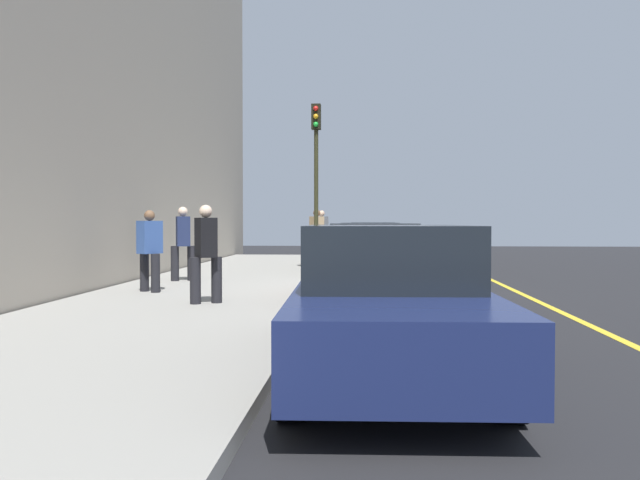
# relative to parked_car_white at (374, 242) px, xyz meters

# --- Properties ---
(ground_plane) EXTENTS (56.00, 56.00, 0.00)m
(ground_plane) POSITION_rel_parked_car_white_xyz_m (11.52, -0.18, -0.76)
(ground_plane) COLOR black
(sidewalk) EXTENTS (28.00, 4.60, 0.15)m
(sidewalk) POSITION_rel_parked_car_white_xyz_m (11.52, -3.48, -0.68)
(sidewalk) COLOR gray
(sidewalk) RESTS_ON ground
(lane_stripe_centre) EXTENTS (28.00, 0.14, 0.01)m
(lane_stripe_centre) POSITION_rel_parked_car_white_xyz_m (11.52, 3.02, -0.75)
(lane_stripe_centre) COLOR gold
(lane_stripe_centre) RESTS_ON ground
(snow_bank_curb) EXTENTS (8.40, 0.56, 0.22)m
(snow_bank_curb) POSITION_rel_parked_car_white_xyz_m (13.61, -0.88, -0.65)
(snow_bank_curb) COLOR white
(snow_bank_curb) RESTS_ON ground
(parked_car_white) EXTENTS (4.36, 2.01, 1.51)m
(parked_car_white) POSITION_rel_parked_car_white_xyz_m (0.00, 0.00, 0.00)
(parked_car_white) COLOR black
(parked_car_white) RESTS_ON ground
(parked_car_silver) EXTENTS (4.63, 1.91, 1.51)m
(parked_car_silver) POSITION_rel_parked_car_white_xyz_m (6.03, -0.18, 0.00)
(parked_car_silver) COLOR black
(parked_car_silver) RESTS_ON ground
(parked_car_maroon) EXTENTS (4.29, 2.01, 1.51)m
(parked_car_maroon) POSITION_rel_parked_car_white_xyz_m (12.41, -0.17, -0.00)
(parked_car_maroon) COLOR black
(parked_car_maroon) RESTS_ON ground
(parked_car_navy) EXTENTS (4.78, 2.01, 1.51)m
(parked_car_navy) POSITION_rel_parked_car_white_xyz_m (18.41, -0.10, 0.00)
(parked_car_navy) COLOR black
(parked_car_navy) RESTS_ON ground
(pedestrian_black_coat) EXTENTS (0.54, 0.51, 1.68)m
(pedestrian_black_coat) POSITION_rel_parked_car_white_xyz_m (13.97, -3.03, 0.29)
(pedestrian_black_coat) COLOR black
(pedestrian_black_coat) RESTS_ON sidewalk
(pedestrian_blue_coat) EXTENTS (0.52, 0.48, 1.62)m
(pedestrian_blue_coat) POSITION_rel_parked_car_white_xyz_m (12.24, -4.58, 0.26)
(pedestrian_blue_coat) COLOR black
(pedestrian_blue_coat) RESTS_ON sidewalk
(pedestrian_navy_coat) EXTENTS (0.55, 0.55, 1.74)m
(pedestrian_navy_coat) POSITION_rel_parked_car_white_xyz_m (9.77, -4.60, 0.32)
(pedestrian_navy_coat) COLOR black
(pedestrian_navy_coat) RESTS_ON sidewalk
(pedestrian_tan_coat) EXTENTS (0.57, 0.54, 1.79)m
(pedestrian_tan_coat) POSITION_rel_parked_car_white_xyz_m (3.56, -1.90, 0.35)
(pedestrian_tan_coat) COLOR black
(pedestrian_tan_coat) RESTS_ON sidewalk
(pedestrian_grey_coat) EXTENTS (0.58, 0.54, 1.83)m
(pedestrian_grey_coat) POSITION_rel_parked_car_white_xyz_m (-0.79, -2.02, 0.37)
(pedestrian_grey_coat) COLOR black
(pedestrian_grey_coat) RESTS_ON sidewalk
(traffic_light_pole) EXTENTS (0.35, 0.26, 4.67)m
(traffic_light_pole) POSITION_rel_parked_car_white_xyz_m (6.59, -1.69, 2.53)
(traffic_light_pole) COLOR #2D2D19
(traffic_light_pole) RESTS_ON sidewalk
(rolling_suitcase) EXTENTS (0.34, 0.22, 0.91)m
(rolling_suitcase) POSITION_rel_parked_car_white_xyz_m (3.05, -1.80, -0.33)
(rolling_suitcase) COLOR black
(rolling_suitcase) RESTS_ON sidewalk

